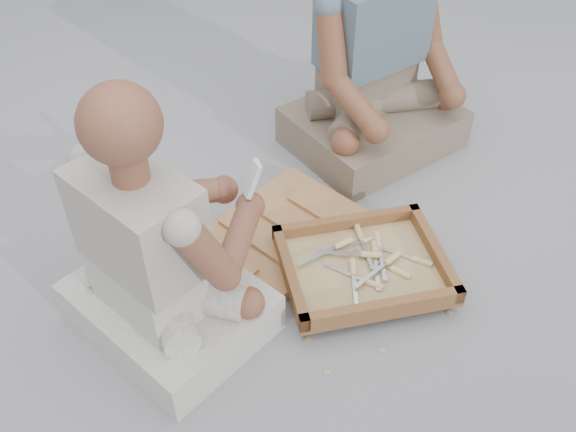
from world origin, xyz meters
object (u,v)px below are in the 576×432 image
tool_tray (363,267)px  craftsman (159,257)px  carved_panel (276,238)px  companion (376,73)px

tool_tray → craftsman: craftsman is taller
carved_panel → craftsman: bearing=-159.1°
carved_panel → tool_tray: (0.18, -0.30, 0.05)m
companion → tool_tray: bearing=47.4°
companion → carved_panel: bearing=21.7°
craftsman → companion: companion is taller
tool_tray → craftsman: size_ratio=0.70×
carved_panel → tool_tray: size_ratio=1.04×
tool_tray → companion: bearing=56.2°
carved_panel → craftsman: craftsman is taller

